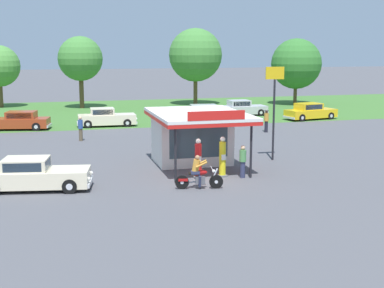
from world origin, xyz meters
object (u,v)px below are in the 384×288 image
at_px(parked_car_back_row_left, 310,112).
at_px(parked_car_second_row_spare, 17,121).
at_px(parked_car_back_row_centre_right, 106,118).
at_px(parked_car_back_row_far_left, 241,108).
at_px(bystander_leaning_by_kiosk, 243,161).
at_px(bystander_standing_back_lot, 266,120).
at_px(gas_pump_offside, 222,158).
at_px(featured_classic_sedan, 33,175).
at_px(gas_pump_nearside, 198,160).
at_px(roadside_pole_sign, 274,98).
at_px(parked_car_back_row_centre_left, 202,114).
at_px(motorcycle_with_rider, 198,175).
at_px(bystander_chatting_near_pumps, 81,128).

bearing_deg(parked_car_back_row_left, parked_car_second_row_spare, 179.32).
height_order(parked_car_back_row_centre_right, parked_car_back_row_far_left, parked_car_back_row_centre_right).
distance_m(bystander_leaning_by_kiosk, bystander_standing_back_lot, 15.04).
distance_m(gas_pump_offside, bystander_standing_back_lot, 15.08).
distance_m(featured_classic_sedan, parked_car_back_row_left, 30.51).
bearing_deg(featured_classic_sedan, gas_pump_nearside, 1.25).
relative_size(bystander_standing_back_lot, roadside_pole_sign, 0.32).
bearing_deg(parked_car_back_row_centre_left, parked_car_back_row_far_left, 34.79).
relative_size(parked_car_back_row_centre_left, bystander_standing_back_lot, 3.11).
bearing_deg(gas_pump_nearside, gas_pump_offside, 0.00).
bearing_deg(gas_pump_offside, featured_classic_sedan, -178.92).
xyz_separation_m(parked_car_back_row_centre_left, bystander_standing_back_lot, (3.22, -6.95, 0.22)).
bearing_deg(bystander_leaning_by_kiosk, parked_car_back_row_centre_right, 103.62).
xyz_separation_m(featured_classic_sedan, roadside_pole_sign, (13.23, 3.33, 2.95)).
height_order(parked_car_back_row_centre_left, bystander_leaning_by_kiosk, bystander_leaning_by_kiosk).
bearing_deg(roadside_pole_sign, bystander_leaning_by_kiosk, -131.31).
bearing_deg(featured_classic_sedan, parked_car_back_row_centre_right, 75.01).
relative_size(featured_classic_sedan, roadside_pole_sign, 0.99).
bearing_deg(parked_car_back_row_centre_right, parked_car_back_row_far_left, 16.42).
bearing_deg(motorcycle_with_rider, parked_car_back_row_centre_left, 73.82).
height_order(parked_car_back_row_centre_right, parked_car_back_row_left, parked_car_back_row_centre_right).
bearing_deg(bystander_chatting_near_pumps, parked_car_back_row_far_left, 34.12).
distance_m(gas_pump_nearside, parked_car_back_row_centre_right, 19.57).
relative_size(gas_pump_offside, roadside_pole_sign, 0.38).
bearing_deg(gas_pump_nearside, motorcycle_with_rider, -105.27).
distance_m(motorcycle_with_rider, bystander_chatting_near_pumps, 15.25).
bearing_deg(parked_car_second_row_spare, bystander_standing_back_lot, -18.78).
xyz_separation_m(parked_car_back_row_centre_left, parked_car_back_row_far_left, (4.98, 3.46, -0.03)).
distance_m(parked_car_back_row_left, bystander_leaning_by_kiosk, 23.78).
height_order(gas_pump_nearside, bystander_standing_back_lot, gas_pump_nearside).
relative_size(parked_car_second_row_spare, bystander_standing_back_lot, 3.19).
xyz_separation_m(parked_car_second_row_spare, bystander_leaning_by_kiosk, (11.85, -19.75, 0.19)).
bearing_deg(featured_classic_sedan, roadside_pole_sign, 14.15).
distance_m(gas_pump_offside, featured_classic_sedan, 9.14).
height_order(gas_pump_offside, parked_car_back_row_far_left, gas_pump_offside).
bearing_deg(parked_car_back_row_far_left, parked_car_back_row_left, -40.50).
bearing_deg(parked_car_back_row_far_left, parked_car_second_row_spare, -168.80).
xyz_separation_m(motorcycle_with_rider, featured_classic_sedan, (-7.33, 1.79, 0.02)).
distance_m(bystander_leaning_by_kiosk, bystander_chatting_near_pumps, 14.94).
xyz_separation_m(gas_pump_offside, parked_car_back_row_centre_right, (-3.89, 19.39, -0.25)).
relative_size(motorcycle_with_rider, parked_car_back_row_left, 0.42).
bearing_deg(parked_car_back_row_far_left, parked_car_back_row_centre_right, -163.58).
xyz_separation_m(parked_car_back_row_far_left, roadside_pole_sign, (-5.41, -20.18, 2.94)).
relative_size(parked_car_back_row_left, parked_car_second_row_spare, 0.94).
distance_m(parked_car_back_row_centre_left, bystander_standing_back_lot, 7.66).
distance_m(bystander_leaning_by_kiosk, roadside_pole_sign, 5.55).
bearing_deg(parked_car_back_row_centre_left, featured_classic_sedan, -124.28).
relative_size(parked_car_back_row_centre_left, bystander_chatting_near_pumps, 3.10).
xyz_separation_m(parked_car_back_row_far_left, bystander_chatting_near_pumps, (-15.85, -10.74, 0.23)).
distance_m(gas_pump_nearside, parked_car_back_row_far_left, 25.71).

